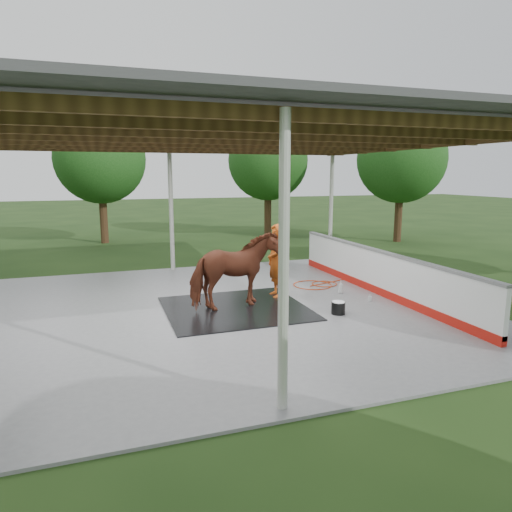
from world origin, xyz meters
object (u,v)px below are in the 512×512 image
object	(u,v)px
dasher_board	(378,273)
handler	(276,261)
wash_bucket	(338,308)
horse	(235,271)

from	to	relation	value
dasher_board	handler	size ratio (longest dim) A/B	4.32
handler	wash_bucket	distance (m)	2.14
dasher_board	handler	bearing A→B (deg)	167.66
wash_bucket	horse	bearing A→B (deg)	151.22
dasher_board	horse	xyz separation A→B (m)	(-3.90, -0.14, 0.35)
dasher_board	handler	distance (m)	2.71
dasher_board	horse	size ratio (longest dim) A/B	3.87
dasher_board	wash_bucket	distance (m)	2.28
wash_bucket	handler	bearing A→B (deg)	112.71
horse	wash_bucket	size ratio (longest dim) A/B	6.77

